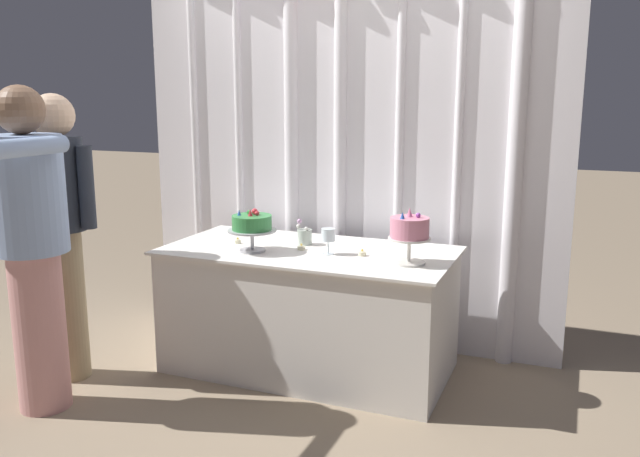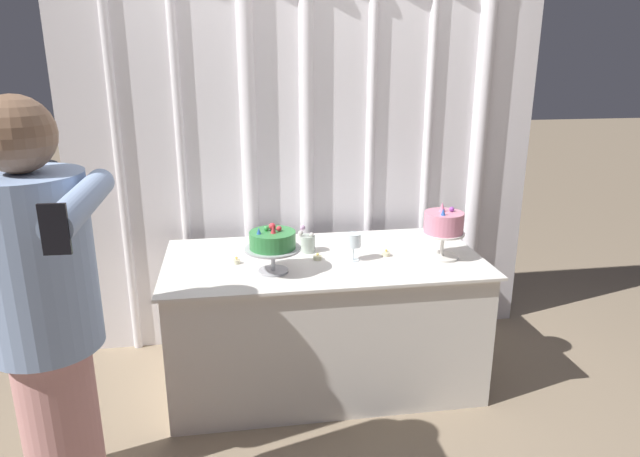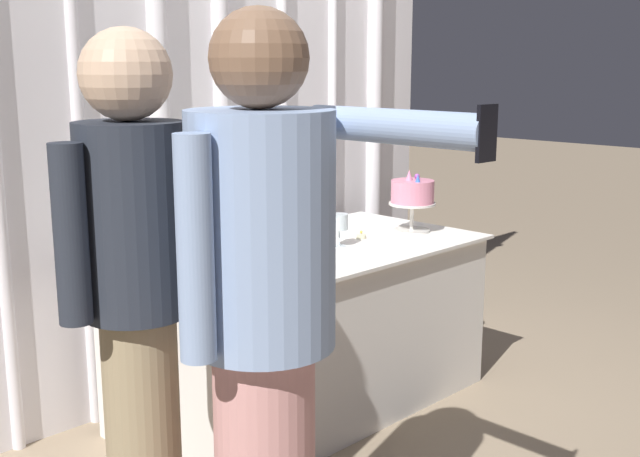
{
  "view_description": "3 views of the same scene",
  "coord_description": "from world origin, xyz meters",
  "px_view_note": "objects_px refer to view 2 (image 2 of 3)",
  "views": [
    {
      "loc": [
        1.45,
        -3.3,
        1.62
      ],
      "look_at": [
        0.05,
        0.15,
        0.85
      ],
      "focal_mm": 36.76,
      "sensor_mm": 36.0,
      "label": 1
    },
    {
      "loc": [
        -0.46,
        -2.7,
        1.78
      ],
      "look_at": [
        0.0,
        0.22,
        0.86
      ],
      "focal_mm": 31.87,
      "sensor_mm": 36.0,
      "label": 2
    },
    {
      "loc": [
        -2.33,
        -2.3,
        1.53
      ],
      "look_at": [
        0.13,
        0.14,
        0.8
      ],
      "focal_mm": 44.26,
      "sensor_mm": 36.0,
      "label": 3
    }
  ],
  "objects_px": {
    "tealight_near_left": "(318,257)",
    "guest_man_dark_suit": "(34,285)",
    "cake_display_nearright": "(444,226)",
    "tealight_far_left": "(237,261)",
    "flower_vase": "(307,243)",
    "tealight_near_right": "(386,254)",
    "cake_display_nearleft": "(273,243)",
    "wine_glass": "(353,241)",
    "guest_girl_blue_dress": "(45,327)",
    "cake_table": "(323,320)"
  },
  "relations": [
    {
      "from": "cake_display_nearright",
      "to": "flower_vase",
      "type": "height_order",
      "value": "cake_display_nearright"
    },
    {
      "from": "tealight_near_left",
      "to": "guest_man_dark_suit",
      "type": "bearing_deg",
      "value": -153.45
    },
    {
      "from": "tealight_near_right",
      "to": "guest_man_dark_suit",
      "type": "bearing_deg",
      "value": -159.17
    },
    {
      "from": "tealight_far_left",
      "to": "tealight_near_left",
      "type": "distance_m",
      "value": 0.42
    },
    {
      "from": "cake_table",
      "to": "cake_display_nearright",
      "type": "relative_size",
      "value": 5.6
    },
    {
      "from": "wine_glass",
      "to": "guest_girl_blue_dress",
      "type": "height_order",
      "value": "guest_girl_blue_dress"
    },
    {
      "from": "cake_display_nearleft",
      "to": "tealight_far_left",
      "type": "distance_m",
      "value": 0.27
    },
    {
      "from": "tealight_far_left",
      "to": "cake_display_nearleft",
      "type": "bearing_deg",
      "value": -39.67
    },
    {
      "from": "cake_display_nearleft",
      "to": "guest_man_dark_suit",
      "type": "bearing_deg",
      "value": -154.36
    },
    {
      "from": "cake_display_nearright",
      "to": "flower_vase",
      "type": "xyz_separation_m",
      "value": [
        -0.69,
        0.21,
        -0.13
      ]
    },
    {
      "from": "tealight_far_left",
      "to": "cake_table",
      "type": "bearing_deg",
      "value": 2.36
    },
    {
      "from": "flower_vase",
      "to": "tealight_near_left",
      "type": "relative_size",
      "value": 3.45
    },
    {
      "from": "guest_man_dark_suit",
      "to": "guest_girl_blue_dress",
      "type": "bearing_deg",
      "value": -68.47
    },
    {
      "from": "tealight_near_right",
      "to": "guest_girl_blue_dress",
      "type": "xyz_separation_m",
      "value": [
        -1.43,
        -0.96,
        0.17
      ]
    },
    {
      "from": "wine_glass",
      "to": "flower_vase",
      "type": "distance_m",
      "value": 0.29
    },
    {
      "from": "tealight_near_right",
      "to": "wine_glass",
      "type": "bearing_deg",
      "value": -168.54
    },
    {
      "from": "cake_table",
      "to": "tealight_near_left",
      "type": "relative_size",
      "value": 36.46
    },
    {
      "from": "tealight_near_left",
      "to": "guest_man_dark_suit",
      "type": "height_order",
      "value": "guest_man_dark_suit"
    },
    {
      "from": "flower_vase",
      "to": "cake_display_nearright",
      "type": "bearing_deg",
      "value": -16.79
    },
    {
      "from": "cake_display_nearleft",
      "to": "tealight_near_right",
      "type": "relative_size",
      "value": 6.11
    },
    {
      "from": "cake_display_nearright",
      "to": "guest_man_dark_suit",
      "type": "relative_size",
      "value": 0.18
    },
    {
      "from": "wine_glass",
      "to": "tealight_near_right",
      "type": "bearing_deg",
      "value": 11.46
    },
    {
      "from": "flower_vase",
      "to": "tealight_near_left",
      "type": "height_order",
      "value": "flower_vase"
    },
    {
      "from": "cake_table",
      "to": "tealight_far_left",
      "type": "height_order",
      "value": "tealight_far_left"
    },
    {
      "from": "wine_glass",
      "to": "flower_vase",
      "type": "bearing_deg",
      "value": 142.24
    },
    {
      "from": "tealight_near_left",
      "to": "cake_display_nearright",
      "type": "bearing_deg",
      "value": -6.79
    },
    {
      "from": "tealight_far_left",
      "to": "flower_vase",
      "type": "bearing_deg",
      "value": 17.92
    },
    {
      "from": "guest_girl_blue_dress",
      "to": "flower_vase",
      "type": "bearing_deg",
      "value": 46.83
    },
    {
      "from": "cake_display_nearright",
      "to": "tealight_far_left",
      "type": "height_order",
      "value": "cake_display_nearright"
    },
    {
      "from": "flower_vase",
      "to": "tealight_near_right",
      "type": "bearing_deg",
      "value": -18.01
    },
    {
      "from": "cake_display_nearright",
      "to": "tealight_near_right",
      "type": "height_order",
      "value": "cake_display_nearright"
    },
    {
      "from": "cake_table",
      "to": "tealight_near_right",
      "type": "relative_size",
      "value": 36.72
    },
    {
      "from": "cake_display_nearright",
      "to": "tealight_near_left",
      "type": "height_order",
      "value": "cake_display_nearright"
    },
    {
      "from": "tealight_far_left",
      "to": "tealight_near_right",
      "type": "bearing_deg",
      "value": -0.67
    },
    {
      "from": "tealight_near_right",
      "to": "guest_man_dark_suit",
      "type": "height_order",
      "value": "guest_man_dark_suit"
    },
    {
      "from": "guest_man_dark_suit",
      "to": "tealight_far_left",
      "type": "bearing_deg",
      "value": 37.98
    },
    {
      "from": "cake_table",
      "to": "tealight_far_left",
      "type": "distance_m",
      "value": 0.59
    },
    {
      "from": "wine_glass",
      "to": "cake_table",
      "type": "bearing_deg",
      "value": 155.72
    },
    {
      "from": "cake_table",
      "to": "tealight_far_left",
      "type": "bearing_deg",
      "value": -177.64
    },
    {
      "from": "cake_display_nearleft",
      "to": "wine_glass",
      "type": "distance_m",
      "value": 0.44
    },
    {
      "from": "cake_display_nearright",
      "to": "tealight_far_left",
      "type": "xyz_separation_m",
      "value": [
        -1.08,
        0.09,
        -0.17
      ]
    },
    {
      "from": "cake_table",
      "to": "cake_display_nearleft",
      "type": "relative_size",
      "value": 6.01
    },
    {
      "from": "flower_vase",
      "to": "tealight_near_right",
      "type": "height_order",
      "value": "flower_vase"
    },
    {
      "from": "cake_display_nearleft",
      "to": "wine_glass",
      "type": "height_order",
      "value": "cake_display_nearleft"
    },
    {
      "from": "cake_display_nearright",
      "to": "tealight_near_right",
      "type": "xyz_separation_m",
      "value": [
        -0.28,
        0.08,
        -0.17
      ]
    },
    {
      "from": "guest_man_dark_suit",
      "to": "guest_girl_blue_dress",
      "type": "relative_size",
      "value": 0.98
    },
    {
      "from": "cake_display_nearright",
      "to": "flower_vase",
      "type": "relative_size",
      "value": 1.89
    },
    {
      "from": "flower_vase",
      "to": "tealight_near_left",
      "type": "xyz_separation_m",
      "value": [
        0.04,
        -0.13,
        -0.04
      ]
    },
    {
      "from": "cake_display_nearright",
      "to": "tealight_near_left",
      "type": "xyz_separation_m",
      "value": [
        -0.66,
        0.08,
        -0.17
      ]
    },
    {
      "from": "tealight_near_right",
      "to": "guest_girl_blue_dress",
      "type": "bearing_deg",
      "value": -146.29
    }
  ]
}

